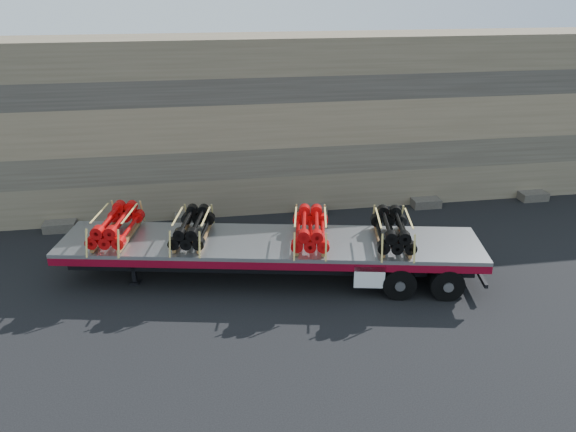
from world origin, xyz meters
name	(u,v)px	position (x,y,z in m)	size (l,w,h in m)	color
ground	(282,271)	(0.00, 0.00, 0.00)	(120.00, 120.00, 0.00)	black
rock_wall	(257,123)	(0.00, 6.50, 3.50)	(44.00, 3.00, 7.00)	#7A6B54
trailer	(270,259)	(-0.43, -0.32, 0.67)	(13.42, 2.58, 1.34)	#A0A3A7
bundle_front	(116,226)	(-5.26, 0.68, 1.76)	(1.18, 2.36, 0.84)	red
bundle_midfront	(192,228)	(-2.85, 0.18, 1.73)	(1.10, 2.19, 0.78)	black
bundle_midrear	(310,230)	(0.83, -0.58, 1.75)	(1.15, 2.29, 0.81)	red
bundle_rear	(393,231)	(3.37, -1.11, 1.75)	(1.16, 2.32, 0.82)	black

